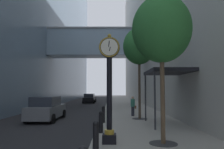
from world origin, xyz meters
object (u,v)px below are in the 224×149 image
at_px(bollard_fourth, 104,114).
at_px(street_tree_near, 162,30).
at_px(street_clock, 110,82).
at_px(car_black_mid, 90,98).
at_px(bollard_second, 96,136).
at_px(pedestrian_walking, 133,106).
at_px(bollard_third, 101,121).
at_px(street_tree_mid_near, 139,47).
at_px(car_grey_near, 47,109).

xyz_separation_m(bollard_fourth, street_tree_near, (2.56, -5.36, 3.99)).
distance_m(street_clock, car_black_mid, 28.10).
bearing_deg(bollard_fourth, street_clock, -85.20).
bearing_deg(street_clock, bollard_fourth, 94.80).
distance_m(bollard_second, pedestrian_walking, 10.25).
height_order(street_clock, bollard_third, street_clock).
distance_m(street_tree_mid_near, pedestrian_walking, 4.80).
distance_m(bollard_fourth, car_grey_near, 4.74).
height_order(bollard_fourth, car_grey_near, car_grey_near).
height_order(bollard_fourth, pedestrian_walking, pedestrian_walking).
height_order(street_clock, bollard_second, street_clock).
xyz_separation_m(bollard_third, car_black_mid, (-3.28, 25.80, 0.07)).
distance_m(street_tree_mid_near, car_black_mid, 22.07).
distance_m(bollard_fourth, street_tree_near, 7.15).
relative_size(bollard_third, car_black_mid, 0.23).
height_order(bollard_second, street_tree_near, street_tree_near).
height_order(street_tree_mid_near, car_grey_near, street_tree_mid_near).
relative_size(pedestrian_walking, car_black_mid, 0.34).
bearing_deg(car_grey_near, bollard_fourth, -25.00).
bearing_deg(bollard_third, car_grey_near, 129.15).
height_order(bollard_second, car_black_mid, car_black_mid).
bearing_deg(bollard_second, bollard_fourth, 90.00).
height_order(street_clock, pedestrian_walking, street_clock).
bearing_deg(street_tree_near, car_black_mid, 101.82).
bearing_deg(bollard_fourth, bollard_second, -90.00).
relative_size(street_clock, pedestrian_walking, 2.80).
bearing_deg(bollard_third, street_clock, -77.50).
bearing_deg(bollard_fourth, car_black_mid, 98.28).
bearing_deg(bollard_third, pedestrian_walking, 71.63).
xyz_separation_m(car_grey_near, car_black_mid, (1.01, 20.53, -0.07)).
distance_m(street_clock, street_tree_near, 3.01).
distance_m(pedestrian_walking, car_black_mid, 19.85).
relative_size(bollard_fourth, pedestrian_walking, 0.68).
height_order(bollard_second, car_grey_near, car_grey_near).
xyz_separation_m(bollard_fourth, street_tree_mid_near, (2.56, 1.77, 4.74)).
bearing_deg(street_tree_mid_near, bollard_fourth, -145.33).
height_order(street_tree_near, pedestrian_walking, street_tree_near).
height_order(bollard_second, pedestrian_walking, pedestrian_walking).
relative_size(bollard_second, street_tree_near, 0.18).
height_order(bollard_second, bollard_third, same).
xyz_separation_m(street_tree_near, car_grey_near, (-6.85, 7.36, -3.84)).
bearing_deg(street_tree_near, street_clock, 177.29).
relative_size(street_clock, car_grey_near, 0.98).
bearing_deg(car_grey_near, street_tree_mid_near, -1.92).
bearing_deg(street_tree_mid_near, bollard_second, -107.12).
relative_size(bollard_fourth, street_tree_mid_near, 0.16).
bearing_deg(bollard_second, bollard_third, 90.00).
bearing_deg(car_black_mid, bollard_third, -82.76).
bearing_deg(pedestrian_walking, car_grey_near, -167.35).
relative_size(street_clock, bollard_third, 4.12).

